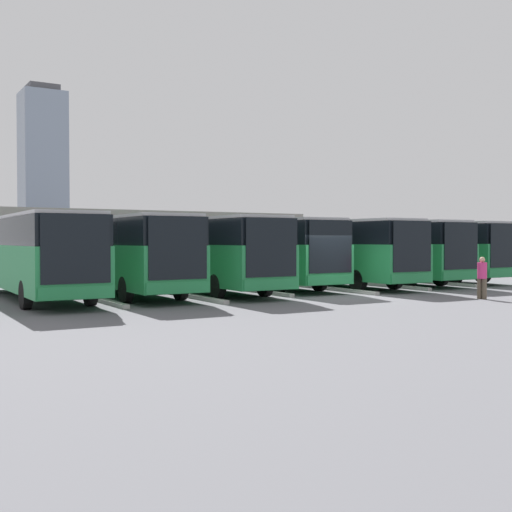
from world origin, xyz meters
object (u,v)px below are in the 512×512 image
(bus_2, at_px, (328,250))
(bus_4, at_px, (202,251))
(pedestrian, at_px, (482,276))
(bus_1, at_px, (375,249))
(bus_5, at_px, (122,252))
(bus_0, at_px, (418,248))
(bus_3, at_px, (257,250))
(bus_6, at_px, (36,253))

(bus_2, height_order, bus_4, same)
(bus_2, bearing_deg, pedestrian, 94.34)
(bus_1, relative_size, bus_2, 1.00)
(bus_5, bearing_deg, pedestrian, 141.25)
(bus_0, xyz_separation_m, bus_3, (10.78, -0.12, 0.00))
(bus_1, height_order, bus_5, same)
(bus_3, relative_size, pedestrian, 7.25)
(bus_0, height_order, bus_3, same)
(bus_2, relative_size, bus_3, 1.00)
(bus_3, relative_size, bus_4, 1.00)
(bus_0, relative_size, bus_5, 1.00)
(bus_1, bearing_deg, pedestrian, 73.18)
(bus_0, bearing_deg, bus_2, 7.48)
(bus_5, bearing_deg, bus_3, -173.30)
(bus_1, bearing_deg, bus_0, -173.65)
(bus_3, xyz_separation_m, bus_4, (3.59, 1.13, 0.00))
(bus_0, relative_size, pedestrian, 7.25)
(bus_5, height_order, pedestrian, bus_5)
(bus_5, xyz_separation_m, pedestrian, (-11.40, 9.28, -0.93))
(bus_1, distance_m, pedestrian, 10.07)
(bus_4, height_order, bus_5, same)
(bus_6, distance_m, pedestrian, 17.48)
(bus_3, height_order, pedestrian, bus_3)
(bus_0, xyz_separation_m, bus_5, (17.96, 0.67, 0.00))
(bus_0, distance_m, bus_1, 3.61)
(bus_1, distance_m, bus_4, 10.80)
(bus_2, bearing_deg, bus_6, 0.89)
(bus_2, height_order, pedestrian, bus_2)
(bus_1, xyz_separation_m, pedestrian, (2.97, 9.58, -0.93))
(bus_6, bearing_deg, bus_5, -174.11)
(bus_0, relative_size, bus_4, 1.00)
(bus_4, bearing_deg, bus_1, -176.26)
(bus_1, height_order, pedestrian, bus_1)
(bus_1, bearing_deg, bus_6, 2.45)
(bus_2, bearing_deg, bus_5, -0.78)
(bus_5, relative_size, bus_6, 1.00)
(bus_4, xyz_separation_m, pedestrian, (-7.81, 8.95, -0.93))
(bus_1, height_order, bus_4, same)
(bus_5, relative_size, pedestrian, 7.25)
(bus_1, bearing_deg, bus_3, -3.55)
(bus_0, height_order, bus_6, same)
(bus_3, distance_m, pedestrian, 10.96)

